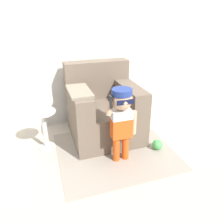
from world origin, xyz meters
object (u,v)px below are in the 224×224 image
object	(u,v)px
side_table	(44,127)
toy_ball	(157,145)
armchair	(103,110)
person_child	(122,115)

from	to	relation	value
side_table	toy_ball	bearing A→B (deg)	-19.79
armchair	side_table	distance (m)	0.80
side_table	toy_ball	xyz separation A→B (m)	(1.33, -0.48, -0.25)
person_child	side_table	xyz separation A→B (m)	(-0.82, 0.52, -0.28)
person_child	toy_ball	bearing A→B (deg)	4.96
toy_ball	side_table	bearing A→B (deg)	160.21
side_table	toy_ball	world-z (taller)	side_table
side_table	person_child	bearing A→B (deg)	-32.62
person_child	side_table	bearing A→B (deg)	147.38
side_table	armchair	bearing A→B (deg)	8.12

